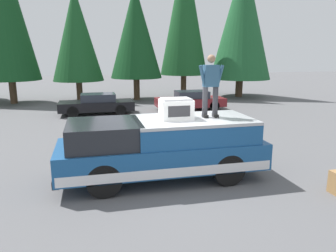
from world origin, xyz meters
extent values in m
plane|color=#565659|center=(0.00, 0.00, 0.00)|extent=(90.00, 90.00, 0.00)
cube|color=navy|center=(0.36, 0.16, 0.70)|extent=(2.00, 5.50, 0.70)
cube|color=silver|center=(0.36, 0.16, 0.51)|extent=(2.01, 5.39, 0.24)
cube|color=black|center=(0.36, 1.67, 1.35)|extent=(1.84, 1.87, 0.60)
cube|color=navy|center=(0.36, -0.72, 1.31)|extent=(1.92, 3.19, 0.52)
cube|color=#A8AAAF|center=(0.36, -0.72, 1.61)|extent=(1.94, 3.19, 0.08)
cube|color=#232326|center=(0.36, 2.85, 0.43)|extent=(1.96, 0.16, 0.20)
cube|color=#B2B5BA|center=(0.36, -2.53, 0.43)|extent=(1.96, 0.16, 0.20)
cylinder|color=black|center=(-0.49, 1.75, 0.42)|extent=(0.30, 0.84, 0.84)
cylinder|color=black|center=(1.21, 1.75, 0.42)|extent=(0.30, 0.84, 0.84)
cylinder|color=black|center=(-0.49, -1.44, 0.42)|extent=(0.30, 0.84, 0.84)
cylinder|color=black|center=(1.21, -1.44, 0.42)|extent=(0.30, 0.84, 0.84)
cube|color=white|center=(0.37, -0.24, 1.91)|extent=(0.64, 0.84, 0.52)
cube|color=#2D2D30|center=(0.04, -0.24, 1.91)|extent=(0.01, 0.59, 0.29)
cube|color=#99999E|center=(0.37, -0.24, 2.19)|extent=(0.58, 0.76, 0.04)
cylinder|color=#333338|center=(0.41, -1.38, 2.07)|extent=(0.15, 0.15, 0.84)
cube|color=black|center=(0.37, -1.38, 1.69)|extent=(0.26, 0.11, 0.08)
cylinder|color=#333338|center=(0.41, -1.08, 2.07)|extent=(0.15, 0.15, 0.84)
cube|color=black|center=(0.37, -1.08, 1.69)|extent=(0.26, 0.11, 0.08)
cube|color=#335B7A|center=(0.41, -1.23, 2.78)|extent=(0.24, 0.40, 0.58)
sphere|color=#A37A5B|center=(0.41, -1.23, 3.23)|extent=(0.22, 0.22, 0.22)
cylinder|color=#335B7A|center=(0.38, -1.47, 2.78)|extent=(0.09, 0.23, 0.58)
cylinder|color=#335B7A|center=(0.38, -0.98, 2.78)|extent=(0.09, 0.23, 0.58)
cube|color=maroon|center=(10.68, -3.87, 0.49)|extent=(1.64, 4.10, 0.50)
cube|color=#282D38|center=(10.68, -3.97, 0.95)|extent=(1.31, 1.89, 0.42)
cylinder|color=black|center=(9.96, -2.60, 0.31)|extent=(0.20, 0.62, 0.62)
cylinder|color=black|center=(11.40, -2.60, 0.31)|extent=(0.20, 0.62, 0.62)
cylinder|color=black|center=(9.96, -5.15, 0.31)|extent=(0.20, 0.62, 0.62)
cylinder|color=black|center=(11.40, -5.15, 0.31)|extent=(0.20, 0.62, 0.62)
cube|color=black|center=(10.60, 1.65, 0.49)|extent=(1.64, 4.10, 0.50)
cube|color=#282D38|center=(10.60, 1.55, 0.95)|extent=(1.31, 1.89, 0.42)
cylinder|color=black|center=(9.88, 2.92, 0.31)|extent=(0.20, 0.62, 0.62)
cylinder|color=black|center=(11.32, 2.92, 0.31)|extent=(0.20, 0.62, 0.62)
cylinder|color=black|center=(9.88, 0.38, 0.31)|extent=(0.20, 0.62, 0.62)
cylinder|color=black|center=(11.32, 0.38, 0.31)|extent=(0.20, 0.62, 0.62)
cylinder|color=#4C3826|center=(15.79, -9.51, 0.70)|extent=(0.56, 0.56, 1.40)
cone|color=#1E562D|center=(15.79, -9.51, 5.93)|extent=(4.63, 4.63, 9.06)
cylinder|color=#4C3826|center=(16.38, -5.11, 0.88)|extent=(0.43, 0.43, 1.76)
cone|color=#194C23|center=(16.38, -5.11, 6.43)|extent=(3.56, 3.56, 9.33)
cylinder|color=#4C3826|center=(15.92, -1.38, 0.81)|extent=(0.44, 0.44, 1.61)
cone|color=#14421E|center=(15.92, -1.38, 4.86)|extent=(3.70, 3.70, 6.50)
cylinder|color=#4C3826|center=(16.32, 2.71, 0.72)|extent=(0.42, 0.42, 1.45)
cone|color=#194C23|center=(16.32, 2.71, 4.65)|extent=(3.54, 3.54, 6.40)
cylinder|color=#4C3826|center=(16.03, 7.08, 0.80)|extent=(0.47, 0.47, 1.60)
cone|color=#14421E|center=(16.03, 7.08, 6.21)|extent=(3.89, 3.89, 9.23)
camera|label=1|loc=(-7.91, 1.96, 3.38)|focal=34.74mm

